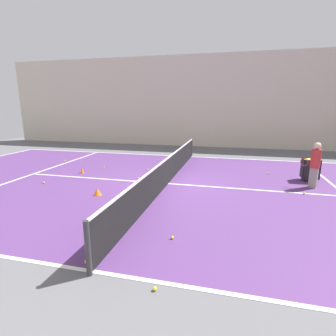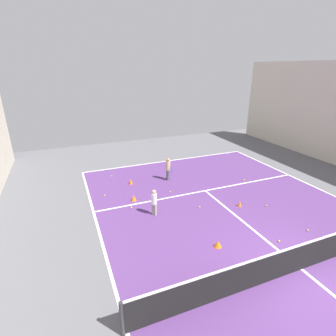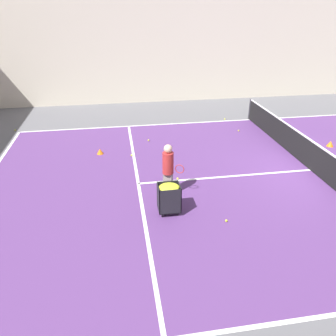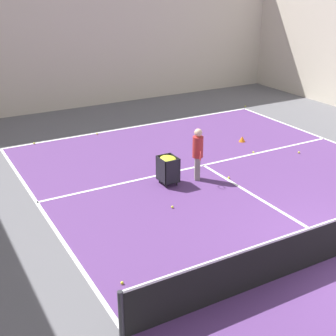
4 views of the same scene
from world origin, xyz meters
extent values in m
cube|color=white|center=(0.00, 11.09, 0.01)|extent=(11.30, 0.10, 0.00)
cube|color=white|center=(0.00, 6.10, 0.01)|extent=(11.30, 0.10, 0.00)
cube|color=beige|center=(0.00, 15.28, 3.20)|extent=(19.53, 0.15, 6.40)
cylinder|color=#2D2D33|center=(-5.75, 0.00, 0.52)|extent=(0.10, 0.10, 1.04)
cube|color=gray|center=(-0.81, 5.25, 0.37)|extent=(0.27, 0.31, 0.75)
cylinder|color=#B22D2D|center=(-0.81, 5.25, 1.08)|extent=(0.45, 0.45, 0.67)
sphere|color=beige|center=(-0.81, 5.25, 1.54)|extent=(0.25, 0.25, 0.25)
torus|color=#B22D2D|center=(-0.93, 4.92, 0.91)|extent=(0.15, 0.26, 0.28)
cube|color=black|center=(-1.78, 5.38, 0.13)|extent=(0.52, 0.61, 0.02)
cube|color=black|center=(-1.78, 5.08, 0.51)|extent=(0.52, 0.02, 0.75)
cube|color=black|center=(-1.78, 5.67, 0.51)|extent=(0.52, 0.02, 0.75)
cube|color=black|center=(-2.03, 5.38, 0.51)|extent=(0.02, 0.61, 0.75)
cube|color=black|center=(-1.54, 5.38, 0.51)|extent=(0.02, 0.61, 0.75)
ellipsoid|color=yellow|center=(-1.78, 5.38, 0.82)|extent=(0.48, 0.57, 0.16)
cylinder|color=black|center=(-1.97, 5.16, 0.07)|extent=(0.05, 0.05, 0.13)
cylinder|color=black|center=(-1.60, 5.16, 0.07)|extent=(0.05, 0.05, 0.13)
cylinder|color=black|center=(-1.97, 5.59, 0.07)|extent=(0.05, 0.05, 0.13)
cylinder|color=black|center=(-1.60, 5.59, 0.07)|extent=(0.05, 0.05, 0.13)
cone|color=orange|center=(2.62, 7.38, 0.11)|extent=(0.25, 0.25, 0.21)
sphere|color=yellow|center=(2.20, 6.18, 0.04)|extent=(0.07, 0.07, 0.07)
sphere|color=yellow|center=(-4.44, 11.04, 0.04)|extent=(0.07, 0.07, 0.07)
sphere|color=yellow|center=(0.08, 4.77, 0.04)|extent=(0.07, 0.07, 0.07)
sphere|color=yellow|center=(5.88, 11.33, 0.04)|extent=(0.07, 0.07, 0.07)
sphere|color=yellow|center=(-1.94, 10.92, 0.04)|extent=(0.07, 0.07, 0.07)
sphere|color=yellow|center=(3.63, 5.36, 0.04)|extent=(0.07, 0.07, 0.07)
sphere|color=yellow|center=(-5.10, 1.46, 0.04)|extent=(0.07, 0.07, 0.07)
sphere|color=yellow|center=(-2.47, 3.92, 0.04)|extent=(0.07, 0.07, 0.07)
camera|label=1|loc=(9.37, 2.33, 2.92)|focal=28.00mm
camera|label=2|loc=(6.43, 4.49, 6.00)|focal=28.00mm
camera|label=3|loc=(-9.37, 6.65, 5.31)|focal=35.00mm
camera|label=4|loc=(-8.22, -6.04, 6.00)|focal=50.00mm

